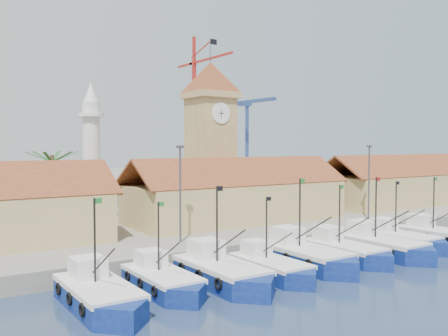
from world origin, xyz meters
TOP-DOWN VIEW (x-y plane):
  - ground at (0.00, 0.00)m, footprint 400.00×400.00m
  - quay at (0.00, 24.00)m, footprint 140.00×32.00m
  - terminal at (0.00, 110.00)m, footprint 240.00×80.00m
  - boat_0 at (-23.27, 1.96)m, footprint 3.63×9.94m
  - boat_1 at (-18.18, 3.08)m, footprint 3.29×9.00m
  - boat_2 at (-13.63, 2.17)m, footprint 3.80×10.41m
  - boat_3 at (-9.18, 1.85)m, footprint 3.27×8.95m
  - boat_4 at (-4.62, 2.78)m, footprint 3.90×10.69m
  - boat_5 at (0.08, 2.66)m, footprint 3.52×9.63m
  - boat_6 at (4.52, 2.10)m, footprint 3.81×10.45m
  - boat_7 at (9.11, 3.41)m, footprint 3.48×9.53m
  - boat_8 at (14.09, 2.36)m, footprint 3.63×9.94m
  - hall_center at (0.00, 20.00)m, footprint 27.04×10.13m
  - hall_right at (32.00, 20.00)m, footprint 31.20×10.13m
  - clock_tower at (0.00, 26.00)m, footprint 5.80×5.80m
  - minaret at (-15.00, 28.00)m, footprint 3.00×3.00m
  - palm_tree at (-20.00, 26.00)m, footprint 5.60×5.03m
  - lamp_posts at (0.50, 12.00)m, footprint 80.70×0.25m
  - crane_red_right at (43.21, 103.85)m, footprint 1.00×30.80m
  - gantry at (62.00, 106.65)m, footprint 13.00×22.00m

SIDE VIEW (x-z plane):
  - ground at x=0.00m, z-range 0.00..0.00m
  - boat_3 at x=-9.18m, z-range -2.69..4.09m
  - boat_1 at x=-18.18m, z-range -2.70..4.11m
  - boat_7 at x=9.11m, z-range -2.86..4.35m
  - quay at x=0.00m, z-range 0.00..1.50m
  - boat_5 at x=0.08m, z-range -2.89..4.40m
  - boat_8 at x=14.09m, z-range -2.98..4.54m
  - boat_0 at x=-23.27m, z-range -2.98..4.54m
  - boat_2 at x=-13.63m, z-range -3.12..4.75m
  - boat_6 at x=4.52m, z-range -3.14..4.77m
  - boat_4 at x=-4.62m, z-range -3.21..4.88m
  - terminal at x=0.00m, z-range 0.00..2.00m
  - hall_center at x=0.00m, z-range 0.18..7.79m
  - hall_right at x=32.00m, z-range 0.18..7.79m
  - palm_tree at x=-20.00m, z-range 2.05..10.44m
  - lamp_posts at x=0.50m, z-range 1.96..10.99m
  - minaret at x=-15.00m, z-range 1.58..17.88m
  - clock_tower at x=0.00m, z-range 0.61..23.31m
  - gantry at x=62.00m, z-range 8.44..31.64m
  - crane_red_right at x=43.21m, z-range 4.14..45.82m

